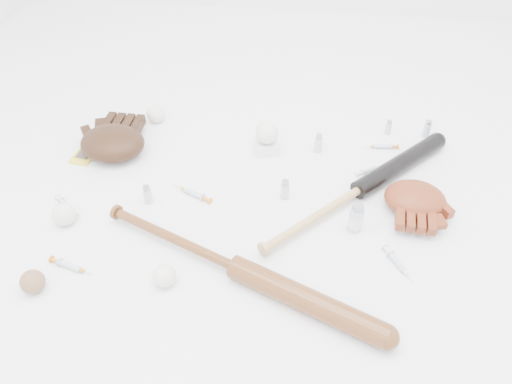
# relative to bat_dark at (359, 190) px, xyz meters

# --- Properties ---
(bat_dark) EXTENTS (0.66, 0.67, 0.06)m
(bat_dark) POSITION_rel_bat_dark_xyz_m (0.00, 0.00, 0.00)
(bat_dark) COLOR black
(bat_dark) RESTS_ON ground
(bat_wood) EXTENTS (0.90, 0.43, 0.07)m
(bat_wood) POSITION_rel_bat_dark_xyz_m (-0.36, -0.37, 0.00)
(bat_wood) COLOR brown
(bat_wood) RESTS_ON ground
(glove_dark) EXTENTS (0.29, 0.29, 0.10)m
(glove_dark) POSITION_rel_bat_dark_xyz_m (-0.88, 0.12, 0.02)
(glove_dark) COLOR black
(glove_dark) RESTS_ON ground
(glove_tan) EXTENTS (0.25, 0.25, 0.08)m
(glove_tan) POSITION_rel_bat_dark_xyz_m (0.18, -0.03, 0.01)
(glove_tan) COLOR maroon
(glove_tan) RESTS_ON ground
(trading_card) EXTENTS (0.09, 0.11, 0.01)m
(trading_card) POSITION_rel_bat_dark_xyz_m (-0.99, 0.09, -0.03)
(trading_card) COLOR gold
(trading_card) RESTS_ON ground
(pedestal) EXTENTS (0.10, 0.10, 0.04)m
(pedestal) POSITION_rel_bat_dark_xyz_m (-0.33, 0.20, -0.01)
(pedestal) COLOR white
(pedestal) RESTS_ON ground
(baseball_on_pedestal) EXTENTS (0.08, 0.08, 0.08)m
(baseball_on_pedestal) POSITION_rel_bat_dark_xyz_m (-0.33, 0.20, 0.05)
(baseball_on_pedestal) COLOR silver
(baseball_on_pedestal) RESTS_ON pedestal
(baseball_left) EXTENTS (0.07, 0.07, 0.07)m
(baseball_left) POSITION_rel_bat_dark_xyz_m (-0.92, -0.23, 0.00)
(baseball_left) COLOR silver
(baseball_left) RESTS_ON ground
(baseball_upper) EXTENTS (0.07, 0.07, 0.07)m
(baseball_upper) POSITION_rel_bat_dark_xyz_m (-0.78, 0.33, 0.00)
(baseball_upper) COLOR silver
(baseball_upper) RESTS_ON ground
(baseball_mid) EXTENTS (0.07, 0.07, 0.07)m
(baseball_mid) POSITION_rel_bat_dark_xyz_m (-0.55, -0.42, 0.00)
(baseball_mid) COLOR silver
(baseball_mid) RESTS_ON ground
(baseball_aged) EXTENTS (0.07, 0.07, 0.07)m
(baseball_aged) POSITION_rel_bat_dark_xyz_m (-0.91, -0.48, 0.00)
(baseball_aged) COLOR brown
(baseball_aged) RESTS_ON ground
(syringe_0) EXTENTS (0.13, 0.10, 0.02)m
(syringe_0) POSITION_rel_bat_dark_xyz_m (-0.95, -0.16, -0.02)
(syringe_0) COLOR #ADBCC6
(syringe_0) RESTS_ON ground
(syringe_1) EXTENTS (0.16, 0.09, 0.02)m
(syringe_1) POSITION_rel_bat_dark_xyz_m (-0.55, -0.06, -0.02)
(syringe_1) COLOR #ADBCC6
(syringe_1) RESTS_ON ground
(syringe_2) EXTENTS (0.13, 0.09, 0.02)m
(syringe_2) POSITION_rel_bat_dark_xyz_m (0.04, 0.13, -0.02)
(syringe_2) COLOR #ADBCC6
(syringe_2) RESTS_ON ground
(syringe_3) EXTENTS (0.10, 0.15, 0.02)m
(syringe_3) POSITION_rel_bat_dark_xyz_m (0.11, -0.27, -0.02)
(syringe_3) COLOR #ADBCC6
(syringe_3) RESTS_ON ground
(syringe_4) EXTENTS (0.14, 0.04, 0.02)m
(syringe_4) POSITION_rel_bat_dark_xyz_m (0.10, 0.27, -0.02)
(syringe_4) COLOR #ADBCC6
(syringe_4) RESTS_ON ground
(syringe_5) EXTENTS (0.16, 0.07, 0.02)m
(syringe_5) POSITION_rel_bat_dark_xyz_m (-0.84, -0.40, -0.02)
(syringe_5) COLOR #ADBCC6
(syringe_5) RESTS_ON ground
(vial_0) EXTENTS (0.03, 0.03, 0.07)m
(vial_0) POSITION_rel_bat_dark_xyz_m (-0.14, 0.22, 0.00)
(vial_0) COLOR silver
(vial_0) RESTS_ON ground
(vial_1) EXTENTS (0.03, 0.03, 0.07)m
(vial_1) POSITION_rel_bat_dark_xyz_m (0.26, 0.36, 0.00)
(vial_1) COLOR silver
(vial_1) RESTS_ON ground
(vial_2) EXTENTS (0.03, 0.03, 0.07)m
(vial_2) POSITION_rel_bat_dark_xyz_m (-0.24, -0.03, 0.01)
(vial_2) COLOR silver
(vial_2) RESTS_ON ground
(vial_3) EXTENTS (0.04, 0.04, 0.11)m
(vial_3) POSITION_rel_bat_dark_xyz_m (-0.02, -0.15, 0.02)
(vial_3) COLOR silver
(vial_3) RESTS_ON ground
(vial_4) EXTENTS (0.03, 0.03, 0.07)m
(vial_4) POSITION_rel_bat_dark_xyz_m (-0.69, -0.11, 0.00)
(vial_4) COLOR silver
(vial_4) RESTS_ON ground
(vial_5) EXTENTS (0.02, 0.02, 0.06)m
(vial_5) POSITION_rel_bat_dark_xyz_m (0.12, 0.36, -0.00)
(vial_5) COLOR silver
(vial_5) RESTS_ON ground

